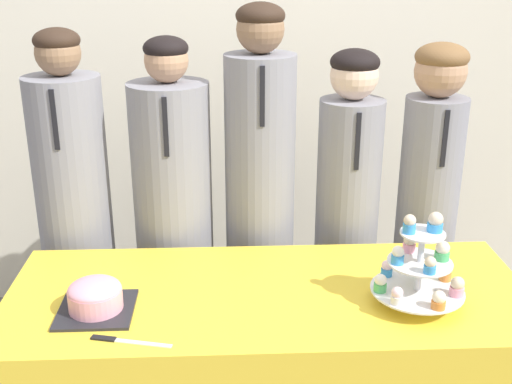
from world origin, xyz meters
The scene contains 10 objects.
wall_back centered at (0.00, 1.64, 1.35)m, with size 9.00×0.06×2.70m.
table centered at (0.00, 0.35, 0.36)m, with size 1.72×0.69×0.71m.
round_cake centered at (-0.54, 0.25, 0.76)m, with size 0.23×0.23×0.11m.
cake_knife centered at (-0.45, 0.08, 0.71)m, with size 0.24×0.07×0.01m.
cupcake_stand centered at (0.47, 0.25, 0.84)m, with size 0.29×0.29×0.31m.
student_0 centered at (-0.74, 0.90, 0.71)m, with size 0.29×0.30×1.50m.
student_1 centered at (-0.35, 0.90, 0.69)m, with size 0.31×0.32×1.47m.
student_2 centered at (0.00, 0.90, 0.76)m, with size 0.28×0.28×1.59m.
student_3 centered at (0.36, 0.90, 0.69)m, with size 0.26×0.26×1.42m.
student_4 centered at (0.69, 0.90, 0.72)m, with size 0.24×0.25×1.44m.
Camera 1 is at (-0.13, -1.50, 1.76)m, focal length 45.00 mm.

